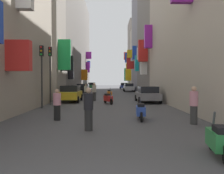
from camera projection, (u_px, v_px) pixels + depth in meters
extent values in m
plane|color=#424244|center=(108.00, 95.00, 32.08)|extent=(140.00, 140.00, 0.00)
cube|color=red|center=(19.00, 56.00, 12.07)|extent=(1.21, 0.52, 1.56)
cube|color=gray|center=(34.00, 9.00, 25.81)|extent=(6.00, 5.06, 19.58)
cube|color=green|center=(64.00, 55.00, 24.23)|extent=(1.25, 0.36, 3.11)
cube|color=black|center=(66.00, 51.00, 25.75)|extent=(1.05, 0.37, 2.36)
cube|color=black|center=(67.00, 63.00, 25.89)|extent=(1.28, 0.49, 1.63)
cube|color=red|center=(63.00, 50.00, 25.24)|extent=(0.64, 0.58, 1.91)
cube|color=slate|center=(66.00, 41.00, 45.03)|extent=(6.00, 33.38, 19.16)
cube|color=purple|center=(88.00, 67.00, 52.64)|extent=(0.83, 0.64, 2.27)
cube|color=orange|center=(84.00, 75.00, 44.13)|extent=(1.16, 0.56, 1.96)
cube|color=black|center=(71.00, 72.00, 30.07)|extent=(0.70, 0.57, 1.92)
cube|color=purple|center=(89.00, 55.00, 52.81)|extent=(1.22, 0.61, 1.54)
cube|color=blue|center=(89.00, 65.00, 55.82)|extent=(0.71, 0.43, 1.66)
cube|color=purple|center=(148.00, 37.00, 26.44)|extent=(0.86, 0.63, 2.54)
cube|color=slate|center=(163.00, 39.00, 34.17)|extent=(6.00, 12.53, 15.95)
cube|color=white|center=(139.00, 54.00, 35.15)|extent=(0.68, 0.35, 1.76)
cube|color=#19B2BF|center=(137.00, 63.00, 38.44)|extent=(0.61, 0.53, 2.54)
cube|color=red|center=(143.00, 51.00, 29.49)|extent=(1.16, 0.54, 2.68)
cube|color=white|center=(144.00, 68.00, 29.94)|extent=(0.84, 0.60, 1.66)
cube|color=gray|center=(150.00, 39.00, 45.52)|extent=(6.00, 10.29, 19.98)
cube|color=red|center=(130.00, 62.00, 46.34)|extent=(1.36, 0.51, 2.82)
cube|color=white|center=(132.00, 57.00, 46.11)|extent=(0.64, 0.41, 1.55)
cube|color=blue|center=(134.00, 53.00, 41.36)|extent=(0.74, 0.45, 2.37)
cube|color=yellow|center=(130.00, 54.00, 46.10)|extent=(1.31, 0.55, 1.55)
cube|color=#BCB29E|center=(144.00, 60.00, 52.58)|extent=(6.00, 3.65, 13.07)
cube|color=black|center=(129.00, 59.00, 51.70)|extent=(1.00, 0.56, 1.63)
cube|color=yellow|center=(128.00, 75.00, 52.07)|extent=(1.20, 0.42, 2.36)
cube|color=yellow|center=(128.00, 68.00, 53.39)|extent=(1.03, 0.61, 2.14)
cube|color=blue|center=(128.00, 58.00, 53.42)|extent=(1.25, 0.37, 2.16)
cube|color=gray|center=(141.00, 55.00, 58.15)|extent=(6.00, 7.57, 16.39)
cube|color=red|center=(126.00, 56.00, 57.83)|extent=(1.20, 0.63, 1.82)
cube|color=yellow|center=(128.00, 57.00, 56.85)|extent=(0.61, 0.64, 1.49)
cube|color=yellow|center=(128.00, 60.00, 55.14)|extent=(0.78, 0.38, 1.64)
cube|color=green|center=(127.00, 75.00, 57.64)|extent=(1.14, 0.55, 3.05)
cube|color=black|center=(83.00, 90.00, 34.45)|extent=(1.77, 4.46, 0.64)
cube|color=black|center=(83.00, 86.00, 34.66)|extent=(1.56, 2.50, 0.57)
cylinder|color=black|center=(88.00, 93.00, 33.00)|extent=(0.18, 0.60, 0.60)
cylinder|color=black|center=(75.00, 93.00, 32.98)|extent=(0.18, 0.60, 0.60)
cylinder|color=black|center=(90.00, 92.00, 35.94)|extent=(0.18, 0.60, 0.60)
cylinder|color=black|center=(78.00, 92.00, 35.92)|extent=(0.18, 0.60, 0.60)
cube|color=navy|center=(124.00, 86.00, 55.85)|extent=(1.71, 4.04, 0.58)
cube|color=black|center=(124.00, 84.00, 55.63)|extent=(1.50, 2.26, 0.58)
cylinder|color=black|center=(120.00, 88.00, 57.18)|extent=(0.18, 0.60, 0.60)
cylinder|color=black|center=(127.00, 88.00, 57.20)|extent=(0.18, 0.60, 0.60)
cylinder|color=black|center=(121.00, 88.00, 54.51)|extent=(0.18, 0.60, 0.60)
cylinder|color=black|center=(128.00, 88.00, 54.53)|extent=(0.18, 0.60, 0.60)
cube|color=#236638|center=(92.00, 86.00, 54.72)|extent=(1.73, 4.05, 0.67)
cube|color=black|center=(92.00, 84.00, 54.91)|extent=(1.52, 2.27, 0.56)
cylinder|color=black|center=(95.00, 88.00, 53.40)|extent=(0.18, 0.60, 0.60)
cylinder|color=black|center=(87.00, 88.00, 53.38)|extent=(0.18, 0.60, 0.60)
cylinder|color=black|center=(96.00, 88.00, 56.08)|extent=(0.18, 0.60, 0.60)
cylinder|color=black|center=(89.00, 88.00, 56.06)|extent=(0.18, 0.60, 0.60)
cube|color=slate|center=(148.00, 96.00, 21.60)|extent=(1.80, 4.12, 0.59)
cube|color=black|center=(148.00, 90.00, 21.38)|extent=(1.59, 2.31, 0.56)
cylinder|color=black|center=(136.00, 98.00, 22.96)|extent=(0.18, 0.60, 0.60)
cylinder|color=black|center=(155.00, 98.00, 22.98)|extent=(0.18, 0.60, 0.60)
cylinder|color=black|center=(140.00, 100.00, 20.24)|extent=(0.18, 0.60, 0.60)
cylinder|color=black|center=(161.00, 100.00, 20.26)|extent=(0.18, 0.60, 0.60)
cube|color=gold|center=(70.00, 95.00, 22.25)|extent=(1.78, 4.15, 0.66)
cube|color=black|center=(71.00, 88.00, 22.44)|extent=(1.57, 2.32, 0.55)
cylinder|color=black|center=(78.00, 100.00, 20.90)|extent=(0.18, 0.60, 0.60)
cylinder|color=black|center=(58.00, 100.00, 20.88)|extent=(0.18, 0.60, 0.60)
cylinder|color=black|center=(81.00, 97.00, 23.63)|extent=(0.18, 0.60, 0.60)
cylinder|color=black|center=(64.00, 97.00, 23.61)|extent=(0.18, 0.60, 0.60)
cube|color=#B7B7BC|center=(129.00, 88.00, 43.17)|extent=(1.68, 4.18, 0.65)
cube|color=black|center=(129.00, 85.00, 42.94)|extent=(1.48, 2.34, 0.53)
cylinder|color=black|center=(124.00, 90.00, 44.55)|extent=(0.18, 0.60, 0.60)
cylinder|color=black|center=(133.00, 90.00, 44.57)|extent=(0.18, 0.60, 0.60)
cylinder|color=black|center=(125.00, 90.00, 41.79)|extent=(0.18, 0.60, 0.60)
cylinder|color=black|center=(134.00, 90.00, 41.81)|extent=(0.18, 0.60, 0.60)
cube|color=#2D4CAD|center=(141.00, 111.00, 11.95)|extent=(0.52, 1.12, 0.45)
cube|color=black|center=(141.00, 105.00, 11.74)|extent=(0.36, 0.58, 0.16)
cylinder|color=#4C4C51|center=(140.00, 103.00, 12.49)|extent=(0.08, 0.28, 0.68)
cylinder|color=black|center=(140.00, 113.00, 12.64)|extent=(0.14, 0.49, 0.48)
cylinder|color=black|center=(141.00, 117.00, 11.28)|extent=(0.14, 0.49, 0.48)
cube|color=red|center=(108.00, 98.00, 20.21)|extent=(0.83, 1.27, 0.45)
cube|color=black|center=(107.00, 95.00, 20.42)|extent=(0.50, 0.64, 0.16)
cylinder|color=#4C4C51|center=(111.00, 95.00, 19.65)|extent=(0.15, 0.28, 0.68)
cylinder|color=black|center=(111.00, 102.00, 19.52)|extent=(0.26, 0.48, 0.48)
cylinder|color=black|center=(105.00, 100.00, 20.92)|extent=(0.26, 0.48, 0.48)
cube|color=#287F3D|center=(219.00, 140.00, 6.08)|extent=(0.61, 1.12, 0.45)
cube|color=black|center=(221.00, 129.00, 5.88)|extent=(0.41, 0.60, 0.16)
cylinder|color=#4C4C51|center=(213.00, 123.00, 6.60)|extent=(0.10, 0.28, 0.68)
cylinder|color=black|center=(212.00, 142.00, 6.74)|extent=(0.18, 0.49, 0.48)
cube|color=orange|center=(110.00, 93.00, 28.58)|extent=(0.63, 1.18, 0.45)
cube|color=black|center=(109.00, 91.00, 28.78)|extent=(0.41, 0.61, 0.16)
cylinder|color=#4C4C51|center=(110.00, 91.00, 28.02)|extent=(0.11, 0.28, 0.68)
cylinder|color=black|center=(111.00, 95.00, 27.90)|extent=(0.18, 0.49, 0.48)
cylinder|color=black|center=(109.00, 95.00, 29.28)|extent=(0.18, 0.49, 0.48)
cylinder|color=#282828|center=(89.00, 120.00, 9.38)|extent=(0.41, 0.41, 0.83)
cylinder|color=black|center=(89.00, 102.00, 9.36)|extent=(0.48, 0.48, 0.65)
sphere|color=tan|center=(88.00, 91.00, 9.35)|extent=(0.22, 0.22, 0.22)
cylinder|color=black|center=(57.00, 113.00, 11.82)|extent=(0.42, 0.42, 0.76)
cylinder|color=pink|center=(57.00, 99.00, 11.80)|extent=(0.50, 0.50, 0.60)
sphere|color=tan|center=(57.00, 91.00, 11.79)|extent=(0.20, 0.20, 0.20)
cylinder|color=#353535|center=(194.00, 115.00, 10.72)|extent=(0.43, 0.43, 0.84)
cylinder|color=pink|center=(194.00, 99.00, 10.70)|extent=(0.51, 0.51, 0.66)
sphere|color=tan|center=(194.00, 89.00, 10.69)|extent=(0.23, 0.23, 0.23)
cylinder|color=#303030|center=(94.00, 97.00, 23.04)|extent=(0.38, 0.38, 0.85)
cylinder|color=#B2AD9E|center=(94.00, 89.00, 23.01)|extent=(0.45, 0.45, 0.67)
sphere|color=tan|center=(94.00, 84.00, 23.00)|extent=(0.23, 0.23, 0.23)
cylinder|color=black|center=(86.00, 95.00, 25.43)|extent=(0.42, 0.42, 0.78)
cylinder|color=#B2AD9E|center=(86.00, 89.00, 25.41)|extent=(0.50, 0.50, 0.62)
sphere|color=tan|center=(86.00, 85.00, 25.40)|extent=(0.21, 0.21, 0.21)
cylinder|color=#2D2D2D|center=(42.00, 82.00, 17.00)|extent=(0.12, 0.12, 3.73)
cube|color=black|center=(42.00, 51.00, 16.94)|extent=(0.26, 0.26, 0.75)
sphere|color=red|center=(41.00, 47.00, 16.80)|extent=(0.14, 0.14, 0.14)
sphere|color=orange|center=(41.00, 51.00, 16.80)|extent=(0.14, 0.14, 0.14)
sphere|color=green|center=(41.00, 54.00, 16.81)|extent=(0.14, 0.14, 0.14)
cylinder|color=#2D2D2D|center=(50.00, 81.00, 19.20)|extent=(0.12, 0.12, 3.96)
cube|color=black|center=(50.00, 52.00, 19.13)|extent=(0.26, 0.26, 0.75)
sphere|color=red|center=(50.00, 48.00, 18.99)|extent=(0.14, 0.14, 0.14)
sphere|color=orange|center=(50.00, 51.00, 18.99)|extent=(0.14, 0.14, 0.14)
sphere|color=green|center=(50.00, 54.00, 19.00)|extent=(0.14, 0.14, 0.14)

